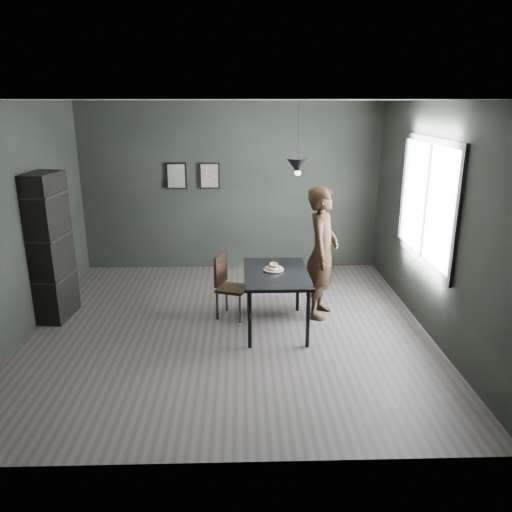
{
  "coord_description": "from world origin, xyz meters",
  "views": [
    {
      "loc": [
        0.17,
        -5.85,
        2.79
      ],
      "look_at": [
        0.35,
        0.05,
        0.95
      ],
      "focal_mm": 35.0,
      "sensor_mm": 36.0,
      "label": 1
    }
  ],
  "objects_px": {
    "shelf_unit": "(50,248)",
    "pendant_lamp": "(298,166)",
    "white_plate": "(274,270)",
    "cafe_table": "(276,278)",
    "woman": "(322,253)",
    "wood_chair": "(227,282)"
  },
  "relations": [
    {
      "from": "woman",
      "to": "pendant_lamp",
      "type": "xyz_separation_m",
      "value": [
        -0.38,
        -0.29,
        1.17
      ]
    },
    {
      "from": "cafe_table",
      "to": "white_plate",
      "type": "relative_size",
      "value": 5.22
    },
    {
      "from": "woman",
      "to": "shelf_unit",
      "type": "distance_m",
      "value": 3.55
    },
    {
      "from": "shelf_unit",
      "to": "pendant_lamp",
      "type": "distance_m",
      "value": 3.37
    },
    {
      "from": "shelf_unit",
      "to": "pendant_lamp",
      "type": "xyz_separation_m",
      "value": [
        3.17,
        -0.34,
        1.08
      ]
    },
    {
      "from": "woman",
      "to": "shelf_unit",
      "type": "xyz_separation_m",
      "value": [
        -3.55,
        0.05,
        0.09
      ]
    },
    {
      "from": "white_plate",
      "to": "cafe_table",
      "type": "bearing_deg",
      "value": -68.49
    },
    {
      "from": "shelf_unit",
      "to": "cafe_table",
      "type": "bearing_deg",
      "value": -2.45
    },
    {
      "from": "cafe_table",
      "to": "white_plate",
      "type": "height_order",
      "value": "white_plate"
    },
    {
      "from": "white_plate",
      "to": "pendant_lamp",
      "type": "bearing_deg",
      "value": 5.72
    },
    {
      "from": "white_plate",
      "to": "woman",
      "type": "relative_size",
      "value": 0.13
    },
    {
      "from": "woman",
      "to": "wood_chair",
      "type": "bearing_deg",
      "value": 109.81
    },
    {
      "from": "white_plate",
      "to": "pendant_lamp",
      "type": "height_order",
      "value": "pendant_lamp"
    },
    {
      "from": "wood_chair",
      "to": "shelf_unit",
      "type": "xyz_separation_m",
      "value": [
        -2.3,
        0.05,
        0.48
      ]
    },
    {
      "from": "cafe_table",
      "to": "pendant_lamp",
      "type": "relative_size",
      "value": 1.39
    },
    {
      "from": "cafe_table",
      "to": "woman",
      "type": "relative_size",
      "value": 0.68
    },
    {
      "from": "shelf_unit",
      "to": "wood_chair",
      "type": "bearing_deg",
      "value": 4.87
    },
    {
      "from": "cafe_table",
      "to": "shelf_unit",
      "type": "height_order",
      "value": "shelf_unit"
    },
    {
      "from": "woman",
      "to": "shelf_unit",
      "type": "height_order",
      "value": "shelf_unit"
    },
    {
      "from": "woman",
      "to": "wood_chair",
      "type": "height_order",
      "value": "woman"
    },
    {
      "from": "cafe_table",
      "to": "woman",
      "type": "bearing_deg",
      "value": 31.55
    },
    {
      "from": "wood_chair",
      "to": "pendant_lamp",
      "type": "height_order",
      "value": "pendant_lamp"
    }
  ]
}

